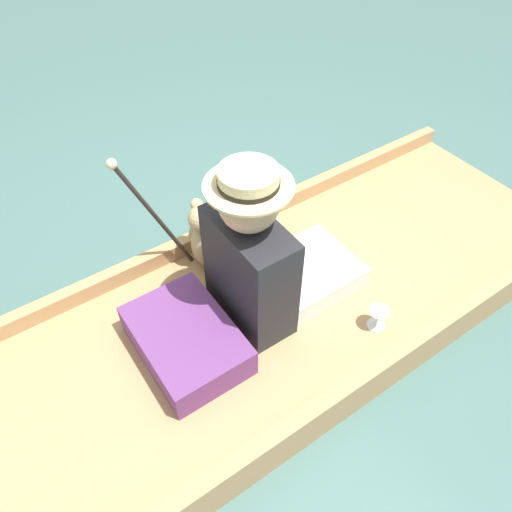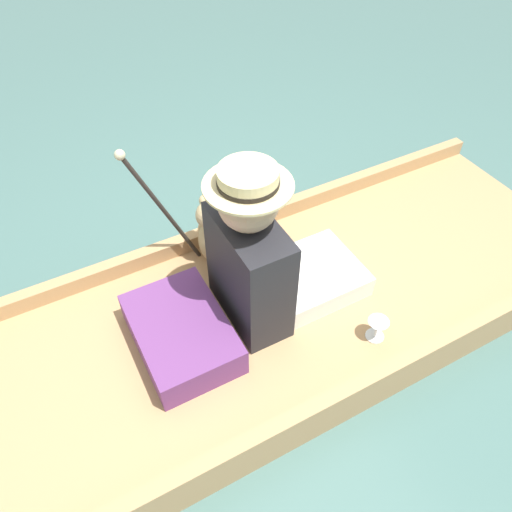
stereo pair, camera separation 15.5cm
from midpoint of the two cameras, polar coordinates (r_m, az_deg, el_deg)
The scene contains 7 objects.
ground_plane at distance 2.39m, azimuth -0.46°, elevation -8.06°, with size 16.00×16.00×0.00m, color #476B66.
punt_boat at distance 2.33m, azimuth -0.47°, elevation -6.95°, with size 1.12×3.30×0.22m.
seat_cushion at distance 2.12m, azimuth -10.09°, elevation -9.53°, with size 0.52×0.36×0.15m.
seated_person at distance 2.07m, azimuth -1.19°, elevation -0.37°, with size 0.42×0.71×0.78m.
teddy_bear at distance 2.36m, azimuth -7.70°, elevation 2.10°, with size 0.26×0.15×0.37m.
wine_glass at distance 2.20m, azimuth 11.89°, elevation -6.69°, with size 0.09×0.09×0.11m.
walking_cane at distance 2.18m, azimuth -14.23°, elevation 5.31°, with size 0.04×0.30×0.71m.
Camera 1 is at (1.13, -0.85, 1.93)m, focal length 35.00 mm.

